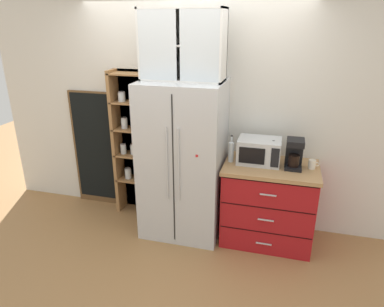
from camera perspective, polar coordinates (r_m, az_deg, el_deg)
ground_plane at (r=4.22m, az=-1.35°, el=-12.03°), size 10.68×10.68×0.00m
wall_back_cream at (r=4.05m, az=0.10°, el=6.36°), size 4.98×0.10×2.55m
refrigerator at (r=3.82m, az=-1.45°, el=-1.07°), size 0.87×0.72×1.73m
pantry_shelf_column at (r=4.29m, az=-9.42°, el=1.92°), size 0.50×0.27×1.78m
counter_cabinet at (r=3.90m, az=12.37°, el=-7.93°), size 0.97×0.66×0.89m
microwave at (r=3.71m, az=10.96°, el=0.43°), size 0.44×0.33×0.26m
coffee_maker at (r=3.66m, az=16.45°, el=0.06°), size 0.17×0.20×0.31m
mug_cream at (r=3.72m, az=19.12°, el=-1.68°), size 0.11×0.07×0.09m
mug_navy at (r=3.70m, az=12.99°, el=-1.16°), size 0.12×0.09×0.10m
bottle_clear at (r=3.68m, az=6.45°, el=0.57°), size 0.06×0.06×0.29m
bottle_cobalt at (r=3.69m, az=13.07°, el=-0.10°), size 0.06×0.06×0.26m
upper_cabinet at (r=3.59m, az=-1.41°, el=17.40°), size 0.83×0.32×0.69m
chalkboard_menu at (r=4.63m, az=-15.57°, el=0.71°), size 0.60×0.04×1.50m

